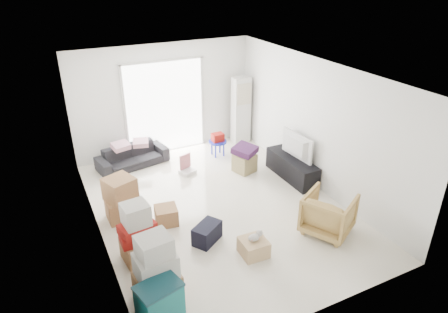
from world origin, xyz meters
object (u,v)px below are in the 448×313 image
television (293,155)px  sofa (132,153)px  ottoman (245,163)px  kids_table (218,140)px  wood_crate (254,247)px  storage_bins (160,304)px  ac_tower (241,110)px  tv_console (292,168)px  armchair (329,212)px

television → sofa: bearing=51.1°
television → ottoman: size_ratio=2.25×
television → sofa: size_ratio=0.58×
sofa → kids_table: sofa is taller
television → wood_crate: (-2.09, -1.90, -0.41)m
storage_bins → wood_crate: bearing=19.9°
ac_tower → sofa: size_ratio=1.06×
television → ottoman: bearing=43.9°
tv_console → sofa: sofa is taller
tv_console → sofa: (-3.03, 2.16, 0.08)m
armchair → ottoman: (-0.21, 2.67, -0.20)m
television → armchair: size_ratio=1.17×
tv_console → wood_crate: size_ratio=3.47×
storage_bins → kids_table: (2.91, 4.32, 0.08)m
storage_bins → ottoman: bearing=46.7°
television → armchair: (-0.59, -1.94, -0.14)m
television → storage_bins: storage_bins is taller
ac_tower → wood_crate: ac_tower is taller
sofa → wood_crate: size_ratio=3.91×
tv_console → television: (0.00, 0.00, 0.31)m
kids_table → television: bearing=-60.9°
television → kids_table: television is taller
television → sofa: 3.73m
tv_console → wood_crate: 2.82m
armchair → kids_table: 3.73m
ac_tower → television: size_ratio=1.81×
tv_console → television: television is taller
ottoman → storage_bins: bearing=-133.3°
television → wood_crate: 2.85m
tv_console → kids_table: (-0.99, 1.77, 0.17)m
storage_bins → kids_table: bearing=56.0°
tv_console → television: 0.31m
sofa → kids_table: 2.09m
wood_crate → ac_tower: bearing=64.2°
sofa → wood_crate: 4.17m
sofa → storage_bins: size_ratio=2.52×
armchair → wood_crate: 1.52m
armchair → ottoman: 2.69m
storage_bins → kids_table: storage_bins is taller
television → kids_table: size_ratio=1.65×
ac_tower → tv_console: ac_tower is taller
sofa → armchair: size_ratio=2.01×
television → storage_bins: size_ratio=1.47×
armchair → storage_bins: 3.37m
ac_tower → storage_bins: bearing=-128.4°
tv_console → television: size_ratio=1.52×
tv_console → sofa: size_ratio=0.89×
sofa → armchair: armchair is taller
sofa → wood_crate: (0.95, -4.06, -0.18)m
television → kids_table: 2.03m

